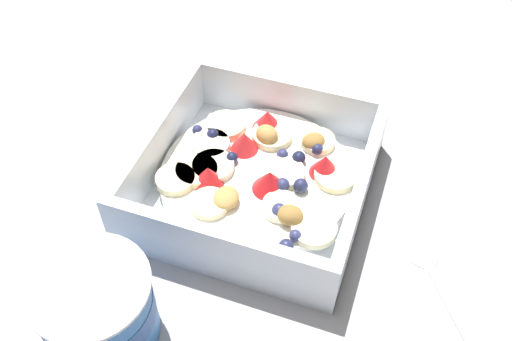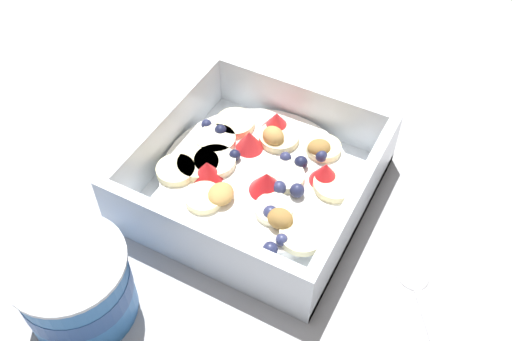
{
  "view_description": "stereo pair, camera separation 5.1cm",
  "coord_description": "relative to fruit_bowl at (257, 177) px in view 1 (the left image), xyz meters",
  "views": [
    {
      "loc": [
        -0.1,
        0.33,
        0.41
      ],
      "look_at": [
        0.02,
        0.01,
        0.03
      ],
      "focal_mm": 40.33,
      "sensor_mm": 36.0,
      "label": 1
    },
    {
      "loc": [
        -0.14,
        0.31,
        0.41
      ],
      "look_at": [
        0.02,
        0.01,
        0.03
      ],
      "focal_mm": 40.33,
      "sensor_mm": 36.0,
      "label": 2
    }
  ],
  "objects": [
    {
      "name": "ground_plane",
      "position": [
        -0.02,
        -0.01,
        -0.02
      ],
      "size": [
        2.4,
        2.4,
        0.0
      ],
      "primitive_type": "plane",
      "color": "#9E9EA3"
    },
    {
      "name": "fruit_bowl",
      "position": [
        0.0,
        0.0,
        0.0
      ],
      "size": [
        0.2,
        0.2,
        0.06
      ],
      "color": "white",
      "rests_on": "ground"
    },
    {
      "name": "spoon",
      "position": [
        -0.17,
        0.03,
        -0.02
      ],
      "size": [
        0.11,
        0.15,
        0.01
      ],
      "color": "silver",
      "rests_on": "ground"
    },
    {
      "name": "yogurt_cup",
      "position": [
        0.06,
        0.17,
        0.01
      ],
      "size": [
        0.09,
        0.09,
        0.07
      ],
      "color": "#3370B7",
      "rests_on": "ground"
    }
  ]
}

